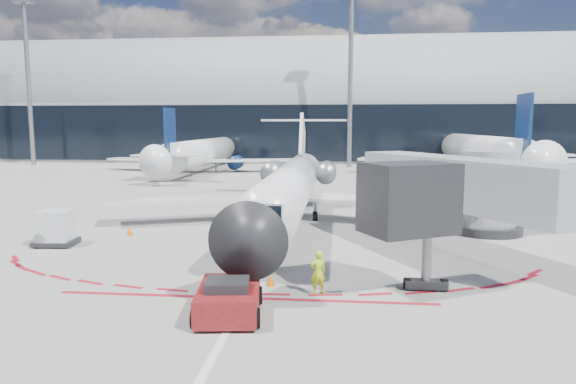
# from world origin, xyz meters

# --- Properties ---
(ground) EXTENTS (260.00, 260.00, 0.00)m
(ground) POSITION_xyz_m (0.00, 0.00, 0.00)
(ground) COLOR slate
(ground) RESTS_ON ground
(apron_centerline) EXTENTS (0.25, 40.00, 0.01)m
(apron_centerline) POSITION_xyz_m (0.00, 2.00, 0.01)
(apron_centerline) COLOR silver
(apron_centerline) RESTS_ON ground
(apron_stop_bar) EXTENTS (14.00, 0.25, 0.01)m
(apron_stop_bar) POSITION_xyz_m (0.00, -11.50, 0.01)
(apron_stop_bar) COLOR maroon
(apron_stop_bar) RESTS_ON ground
(terminal_building) EXTENTS (150.00, 24.15, 24.00)m
(terminal_building) POSITION_xyz_m (0.00, 64.97, 8.52)
(terminal_building) COLOR gray
(terminal_building) RESTS_ON ground
(jet_bridge) EXTENTS (10.03, 15.20, 4.90)m
(jet_bridge) POSITION_xyz_m (9.79, -3.01, 3.01)
(jet_bridge) COLOR gray
(jet_bridge) RESTS_ON ground
(light_mast_west) EXTENTS (0.70, 0.70, 25.00)m
(light_mast_west) POSITION_xyz_m (-45.00, 48.00, 12.50)
(light_mast_west) COLOR slate
(light_mast_west) RESTS_ON ground
(light_mast_centre) EXTENTS (0.70, 0.70, 25.00)m
(light_mast_centre) POSITION_xyz_m (5.00, 48.00, 12.50)
(light_mast_centre) COLOR slate
(light_mast_centre) RESTS_ON ground
(regional_jet) EXTENTS (23.61, 29.11, 7.29)m
(regional_jet) POSITION_xyz_m (0.35, 2.65, 2.43)
(regional_jet) COLOR silver
(regional_jet) RESTS_ON ground
(pushback_tug) EXTENTS (2.46, 5.10, 1.30)m
(pushback_tug) POSITION_xyz_m (-0.21, -13.24, 0.58)
(pushback_tug) COLOR #56130C
(pushback_tug) RESTS_ON ground
(ramp_worker) EXTENTS (0.71, 0.60, 1.66)m
(ramp_worker) POSITION_xyz_m (2.64, -10.72, 0.83)
(ramp_worker) COLOR #B1D716
(ramp_worker) RESTS_ON ground
(uld_container) EXTENTS (2.11, 1.84, 1.86)m
(uld_container) POSITION_xyz_m (-11.35, -4.27, 0.92)
(uld_container) COLOR black
(uld_container) RESTS_ON ground
(safety_cone_left) EXTENTS (0.37, 0.37, 0.51)m
(safety_cone_left) POSITION_xyz_m (-8.48, -1.56, 0.25)
(safety_cone_left) COLOR #D55B04
(safety_cone_left) RESTS_ON ground
(safety_cone_right) EXTENTS (0.34, 0.34, 0.47)m
(safety_cone_right) POSITION_xyz_m (0.76, -9.99, 0.24)
(safety_cone_right) COLOR #D55B04
(safety_cone_right) RESTS_ON ground
(bg_airliner_0) EXTENTS (31.43, 33.28, 10.17)m
(bg_airliner_0) POSITION_xyz_m (-15.11, 39.32, 5.08)
(bg_airliner_0) COLOR silver
(bg_airliner_0) RESTS_ON ground
(bg_airliner_1) EXTENTS (36.04, 38.16, 11.66)m
(bg_airliner_1) POSITION_xyz_m (21.41, 38.70, 5.83)
(bg_airliner_1) COLOR silver
(bg_airliner_1) RESTS_ON ground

